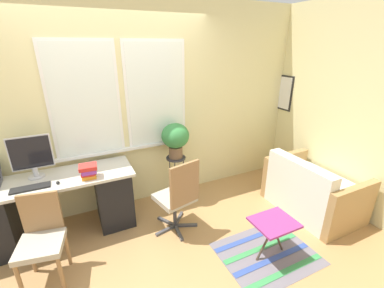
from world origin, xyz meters
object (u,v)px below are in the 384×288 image
Objects in this scene: keyboard at (31,188)px; plant_stand at (176,162)px; mouse at (58,183)px; folding_stool at (274,224)px; couch_loveseat at (311,192)px; book_stack at (88,171)px; monitor at (32,156)px; office_chair_swivel at (178,196)px; potted_plant at (175,137)px; desk_chair_wooden at (41,238)px.

keyboard is 0.55× the size of plant_stand.
mouse is 1.49m from plant_stand.
plant_stand reaches higher than folding_stool.
plant_stand is (-1.53, 1.04, 0.30)m from couch_loveseat.
keyboard is 6.41× the size of mouse.
couch_loveseat is at bearing -16.02° from book_stack.
couch_loveseat is (3.20, -1.04, -0.73)m from monitor.
book_stack is at bearing -27.27° from monitor.
potted_plant reaches higher than office_chair_swivel.
monitor is 0.42m from mouse.
office_chair_swivel is at bearing -110.64° from plant_stand.
desk_chair_wooden is at bearing -112.23° from mouse.
monitor is 1.65m from office_chair_swivel.
mouse is 2.31m from folding_stool.
plant_stand is (1.67, 0.00, -0.42)m from monitor.
monitor reaches higher than book_stack.
couch_loveseat is at bearing -14.53° from mouse.
couch_loveseat is 1.97m from potted_plant.
keyboard is 0.43× the size of desk_chair_wooden.
monitor is 1.32× the size of keyboard.
keyboard is at bearing -27.83° from office_chair_swivel.
office_chair_swivel reaches higher than couch_loveseat.
office_chair_swivel reaches higher than book_stack.
monitor is 0.36m from keyboard.
mouse is at bearing -51.15° from monitor.
potted_plant is 1.63m from folding_stool.
monitor is at bearing 128.85° from mouse.
keyboard is at bearing 177.56° from mouse.
monitor is 3.44m from couch_loveseat.
desk_chair_wooden reaches higher than couch_loveseat.
keyboard is at bearing -171.38° from potted_plant.
folding_stool is at bearing 119.80° from office_chair_swivel.
book_stack is 0.45× the size of folding_stool.
book_stack is 0.77m from desk_chair_wooden.
potted_plant is (1.64, 0.73, 0.49)m from desk_chair_wooden.
book_stack is at bearing 52.17° from desk_chair_wooden.
desk_chair_wooden is 1.40m from office_chair_swivel.
plant_stand is at bearing 55.65° from couch_loveseat.
mouse is 1.50m from potted_plant.
desk_chair_wooden is 2.25m from folding_stool.
office_chair_swivel is 0.84m from potted_plant.
desk_chair_wooden is at bearing -138.12° from book_stack.
office_chair_swivel is 1.09m from folding_stool.
keyboard is 2.53m from folding_stool.
folding_stool is (2.13, -0.73, -0.07)m from desk_chair_wooden.
office_chair_swivel reaches higher than keyboard.
book_stack is 0.40× the size of potted_plant.
folding_stool is at bearing -8.49° from desk_chair_wooden.
couch_loveseat is 1.87m from plant_stand.
potted_plant is at bearing 0.17° from monitor.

